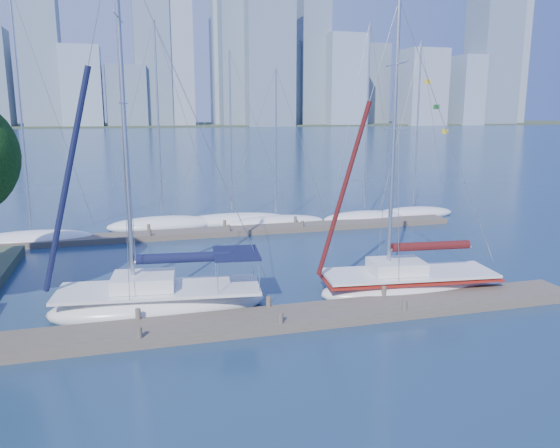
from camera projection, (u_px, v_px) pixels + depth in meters
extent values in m
plane|color=#182B4D|center=(274.00, 324.00, 20.81)|extent=(700.00, 700.00, 0.00)
cube|color=brown|center=(274.00, 319.00, 20.77)|extent=(26.00, 2.00, 0.40)
cube|color=brown|center=(242.00, 231.00, 36.40)|extent=(30.00, 1.80, 0.36)
cube|color=#38472D|center=(135.00, 125.00, 322.82)|extent=(800.00, 100.00, 1.50)
ellipsoid|color=white|center=(160.00, 306.00, 22.09)|extent=(8.93, 3.84, 1.52)
cube|color=white|center=(159.00, 289.00, 21.94)|extent=(8.27, 3.54, 0.12)
cube|color=white|center=(144.00, 281.00, 21.78)|extent=(2.63, 2.12, 0.56)
cylinder|color=silver|center=(124.00, 121.00, 20.45)|extent=(0.18, 0.18, 13.22)
cylinder|color=silver|center=(185.00, 260.00, 21.86)|extent=(4.08, 0.59, 0.10)
cylinder|color=#0F1133|center=(184.00, 258.00, 21.84)|extent=(3.79, 0.85, 0.40)
cube|color=#0F1133|center=(236.00, 253.00, 22.13)|extent=(2.09, 2.61, 0.08)
ellipsoid|color=white|center=(408.00, 287.00, 24.43)|extent=(8.47, 3.55, 1.44)
cube|color=white|center=(409.00, 273.00, 24.29)|extent=(7.84, 3.27, 0.12)
cube|color=white|center=(397.00, 266.00, 24.13)|extent=(2.48, 1.99, 0.53)
cylinder|color=silver|center=(393.00, 143.00, 22.97)|extent=(0.17, 0.17, 11.42)
cylinder|color=silver|center=(431.00, 248.00, 24.23)|extent=(3.89, 0.51, 0.10)
cylinder|color=#430E11|center=(431.00, 246.00, 24.21)|extent=(3.61, 0.76, 0.39)
cube|color=maroon|center=(408.00, 276.00, 24.32)|extent=(8.03, 3.39, 0.10)
ellipsoid|color=white|center=(33.00, 240.00, 33.50)|extent=(7.39, 2.80, 1.19)
cylinder|color=silver|center=(20.00, 110.00, 31.92)|extent=(0.13, 0.13, 13.99)
ellipsoid|color=white|center=(163.00, 225.00, 37.93)|extent=(7.90, 3.89, 1.24)
cylinder|color=silver|center=(158.00, 119.00, 36.47)|extent=(0.14, 0.14, 12.67)
ellipsoid|color=white|center=(232.00, 221.00, 39.48)|extent=(8.64, 3.09, 1.12)
cylinder|color=silver|center=(231.00, 132.00, 38.20)|extent=(0.12, 0.12, 11.06)
ellipsoid|color=white|center=(276.00, 222.00, 39.05)|extent=(7.37, 3.16, 1.00)
cylinder|color=silver|center=(276.00, 142.00, 37.90)|extent=(0.11, 0.11, 9.94)
ellipsoid|color=white|center=(364.00, 218.00, 40.50)|extent=(6.72, 4.03, 1.10)
cylinder|color=silver|center=(367.00, 117.00, 39.01)|extent=(0.12, 0.12, 13.11)
ellipsoid|color=white|center=(413.00, 214.00, 42.29)|extent=(7.03, 3.89, 1.08)
cylinder|color=silver|center=(417.00, 124.00, 40.90)|extent=(0.12, 0.12, 12.14)
cube|color=#8C9BA8|center=(44.00, 93.00, 296.73)|extent=(15.27, 17.61, 36.39)
cube|color=#7C8EA0|center=(82.00, 87.00, 278.83)|extent=(19.55, 19.81, 40.58)
cube|color=slate|center=(127.00, 96.00, 287.07)|extent=(20.60, 16.86, 31.68)
cube|color=#8C9BA8|center=(174.00, 50.00, 291.51)|extent=(19.58, 14.99, 80.12)
cube|color=#7C8EA0|center=(225.00, 49.00, 313.21)|extent=(15.61, 17.46, 86.34)
cube|color=slate|center=(269.00, 59.00, 295.02)|extent=(25.78, 18.95, 71.40)
cube|color=#8C9BA8|center=(296.00, 85.00, 318.16)|extent=(15.86, 17.11, 46.74)
cube|color=#7C8EA0|center=(344.00, 81.00, 309.88)|extent=(22.23, 18.80, 50.53)
cube|color=slate|center=(372.00, 85.00, 346.42)|extent=(16.28, 17.52, 49.35)
cube|color=#8C9BA8|center=(421.00, 88.00, 322.59)|extent=(23.42, 23.94, 43.63)
cube|color=#7C8EA0|center=(465.00, 91.00, 330.94)|extent=(14.68, 21.38, 40.86)
cube|color=slate|center=(492.00, 63.00, 335.58)|extent=(25.12, 23.60, 74.91)
cube|color=#8C9BA8|center=(509.00, 61.00, 360.37)|extent=(17.40, 17.08, 81.33)
cube|color=slate|center=(38.00, 25.00, 272.56)|extent=(18.75, 18.00, 100.76)
cube|color=slate|center=(151.00, 41.00, 288.14)|extent=(18.45, 18.00, 89.01)
cube|color=slate|center=(235.00, 33.00, 298.76)|extent=(17.35, 18.00, 100.42)
cube|color=slate|center=(313.00, 52.00, 312.33)|extent=(16.58, 18.00, 82.57)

